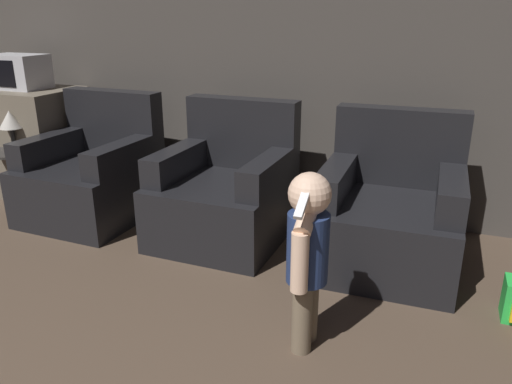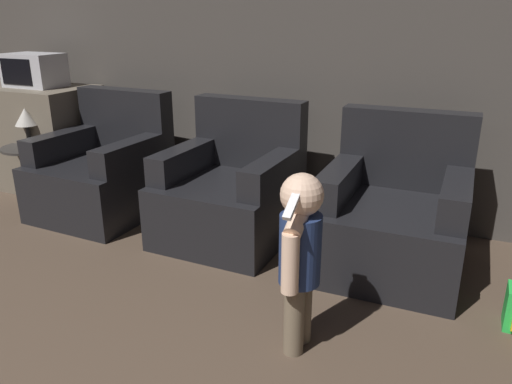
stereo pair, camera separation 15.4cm
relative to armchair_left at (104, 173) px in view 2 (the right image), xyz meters
The scene contains 9 objects.
wall_back 1.88m from the armchair_left, 25.77° to the left, with size 8.40×0.05×2.60m.
armchair_left is the anchor object (origin of this frame).
armchair_middle 1.14m from the armchair_left, ahead, with size 0.87×0.91×0.95m.
armchair_right 2.28m from the armchair_left, ahead, with size 0.85×0.90×0.95m.
person_toddler 2.28m from the armchair_left, 27.34° to the right, with size 0.19×0.34×0.88m.
kitchen_counter 1.10m from the armchair_left, 164.05° to the left, with size 1.19×0.66×0.92m.
microwave 1.22m from the armchair_left, 162.03° to the left, with size 0.48×0.33×0.28m.
side_table 0.72m from the armchair_left, behind, with size 0.47×0.47×0.48m.
lamp 0.82m from the armchair_left, behind, with size 0.18×0.18×0.32m.
Camera 2 is at (1.21, 0.82, 1.53)m, focal length 35.00 mm.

